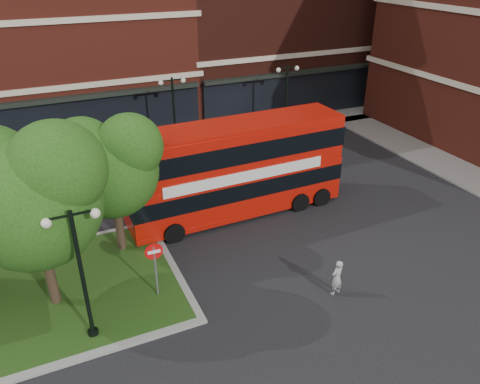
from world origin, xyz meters
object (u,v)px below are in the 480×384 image
bus (236,163)px  car_white (283,128)px  woman (337,277)px  car_silver (81,151)px

bus → car_white: bearing=47.5°
car_white → bus: bearing=144.0°
bus → woman: size_ratio=7.16×
woman → car_white: size_ratio=0.41×
bus → car_silver: bearing=120.7°
car_silver → bus: bearing=-149.6°
bus → car_silver: (-6.21, 9.95, -2.07)m
car_silver → car_white: size_ratio=0.99×
bus → woman: bus is taller
bus → car_white: (7.40, 8.45, -2.09)m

